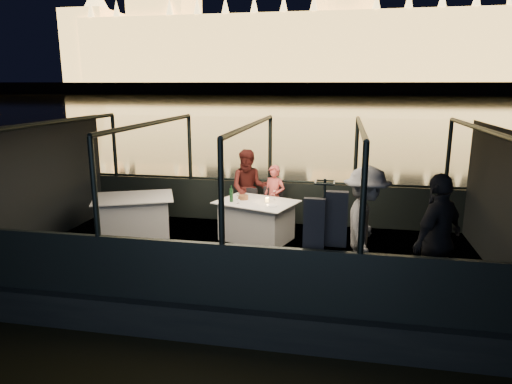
% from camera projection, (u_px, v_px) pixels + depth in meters
% --- Properties ---
extents(river_water, '(500.00, 500.00, 0.00)m').
position_uv_depth(river_water, '(337.00, 103.00, 84.74)').
color(river_water, black).
rests_on(river_water, ground).
extents(boat_hull, '(8.60, 4.40, 1.00)m').
position_uv_depth(boat_hull, '(252.00, 280.00, 8.31)').
color(boat_hull, black).
rests_on(boat_hull, river_water).
extents(boat_deck, '(8.00, 4.00, 0.04)m').
position_uv_depth(boat_deck, '(252.00, 255.00, 8.20)').
color(boat_deck, black).
rests_on(boat_deck, boat_hull).
extents(gunwale_port, '(8.00, 0.08, 0.90)m').
position_uv_depth(gunwale_port, '(270.00, 202.00, 10.00)').
color(gunwale_port, black).
rests_on(gunwale_port, boat_deck).
extents(gunwale_starboard, '(8.00, 0.08, 0.90)m').
position_uv_depth(gunwale_starboard, '(223.00, 275.00, 6.18)').
color(gunwale_starboard, black).
rests_on(gunwale_starboard, boat_deck).
extents(cabin_glass_port, '(8.00, 0.02, 1.40)m').
position_uv_depth(cabin_glass_port, '(270.00, 150.00, 9.73)').
color(cabin_glass_port, '#99B2B2').
rests_on(cabin_glass_port, gunwale_port).
extents(cabin_glass_starboard, '(8.00, 0.02, 1.40)m').
position_uv_depth(cabin_glass_starboard, '(221.00, 193.00, 5.91)').
color(cabin_glass_starboard, '#99B2B2').
rests_on(cabin_glass_starboard, gunwale_starboard).
extents(cabin_roof_glass, '(8.00, 4.00, 0.02)m').
position_uv_depth(cabin_roof_glass, '(252.00, 125.00, 7.66)').
color(cabin_roof_glass, '#99B2B2').
rests_on(cabin_roof_glass, boat_deck).
extents(end_wall_fore, '(0.02, 4.00, 2.30)m').
position_uv_depth(end_wall_fore, '(46.00, 182.00, 8.66)').
color(end_wall_fore, black).
rests_on(end_wall_fore, boat_deck).
extents(end_wall_aft, '(0.02, 4.00, 2.30)m').
position_uv_depth(end_wall_aft, '(500.00, 203.00, 7.19)').
color(end_wall_aft, black).
rests_on(end_wall_aft, boat_deck).
extents(canopy_ribs, '(8.00, 4.00, 2.30)m').
position_uv_depth(canopy_ribs, '(252.00, 192.00, 7.92)').
color(canopy_ribs, black).
rests_on(canopy_ribs, boat_deck).
extents(embankment, '(400.00, 140.00, 6.00)m').
position_uv_depth(embankment, '(342.00, 89.00, 208.72)').
color(embankment, '#423D33').
rests_on(embankment, ground).
extents(parliament_building, '(220.00, 32.00, 60.00)m').
position_uv_depth(parliament_building, '(345.00, 13.00, 168.81)').
color(parliament_building, '#F2D18C').
rests_on(parliament_building, embankment).
extents(dining_table_central, '(1.71, 1.47, 0.77)m').
position_uv_depth(dining_table_central, '(257.00, 220.00, 8.88)').
color(dining_table_central, silver).
rests_on(dining_table_central, boat_deck).
extents(dining_table_aft, '(1.83, 1.61, 0.81)m').
position_uv_depth(dining_table_aft, '(135.00, 217.00, 9.09)').
color(dining_table_aft, white).
rests_on(dining_table_aft, boat_deck).
extents(chair_port_left, '(0.49, 0.49, 0.84)m').
position_uv_depth(chair_port_left, '(247.00, 208.00, 9.49)').
color(chair_port_left, black).
rests_on(chair_port_left, boat_deck).
extents(chair_port_right, '(0.50, 0.50, 0.88)m').
position_uv_depth(chair_port_right, '(272.00, 209.00, 9.46)').
color(chair_port_right, black).
rests_on(chair_port_right, boat_deck).
extents(coat_stand, '(0.50, 0.40, 1.79)m').
position_uv_depth(coat_stand, '(323.00, 244.00, 6.07)').
color(coat_stand, black).
rests_on(coat_stand, boat_deck).
extents(person_woman_coral, '(0.57, 0.47, 1.35)m').
position_uv_depth(person_woman_coral, '(274.00, 194.00, 9.47)').
color(person_woman_coral, '#CD504A').
rests_on(person_woman_coral, boat_deck).
extents(person_man_maroon, '(0.85, 0.69, 1.65)m').
position_uv_depth(person_man_maroon, '(249.00, 192.00, 9.64)').
color(person_man_maroon, '#411512').
rests_on(person_man_maroon, boat_deck).
extents(passenger_stripe, '(0.77, 1.24, 1.83)m').
position_uv_depth(passenger_stripe, '(365.00, 231.00, 6.75)').
color(passenger_stripe, silver).
rests_on(passenger_stripe, boat_deck).
extents(passenger_dark, '(1.04, 1.13, 1.85)m').
position_uv_depth(passenger_dark, '(437.00, 245.00, 6.17)').
color(passenger_dark, black).
rests_on(passenger_dark, boat_deck).
extents(wine_bottle, '(0.09, 0.09, 0.32)m').
position_uv_depth(wine_bottle, '(231.00, 194.00, 8.74)').
color(wine_bottle, '#14371B').
rests_on(wine_bottle, dining_table_central).
extents(bread_basket, '(0.23, 0.23, 0.08)m').
position_uv_depth(bread_basket, '(243.00, 197.00, 8.95)').
color(bread_basket, brown).
rests_on(bread_basket, dining_table_central).
extents(amber_candle, '(0.08, 0.08, 0.09)m').
position_uv_depth(amber_candle, '(267.00, 200.00, 8.76)').
color(amber_candle, '#FEB53F').
rests_on(amber_candle, dining_table_central).
extents(plate_near, '(0.28, 0.28, 0.01)m').
position_uv_depth(plate_near, '(272.00, 205.00, 8.47)').
color(plate_near, white).
rests_on(plate_near, dining_table_central).
extents(plate_far, '(0.30, 0.30, 0.01)m').
position_uv_depth(plate_far, '(242.00, 198.00, 8.99)').
color(plate_far, white).
rests_on(plate_far, dining_table_central).
extents(wine_glass_white, '(0.07, 0.07, 0.21)m').
position_uv_depth(wine_glass_white, '(238.00, 199.00, 8.61)').
color(wine_glass_white, silver).
rests_on(wine_glass_white, dining_table_central).
extents(wine_glass_red, '(0.06, 0.06, 0.19)m').
position_uv_depth(wine_glass_red, '(274.00, 195.00, 8.89)').
color(wine_glass_red, white).
rests_on(wine_glass_red, dining_table_central).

